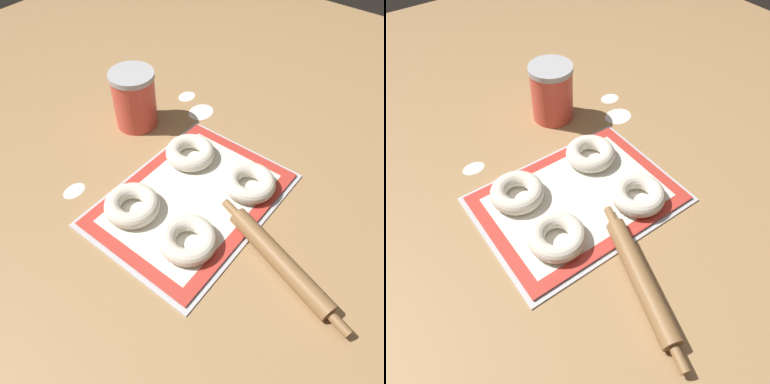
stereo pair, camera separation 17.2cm
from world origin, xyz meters
The scene contains 12 objects.
ground_plane centered at (0.00, 0.00, 0.00)m, with size 2.80×2.80×0.00m, color #A87F51.
baking_tray centered at (0.01, -0.02, 0.00)m, with size 0.51×0.37×0.01m.
baking_mat centered at (0.01, -0.02, 0.01)m, with size 0.49×0.35×0.00m.
bagel_front_left centered at (-0.11, -0.10, 0.03)m, with size 0.14×0.14×0.04m.
bagel_front_right centered at (0.13, -0.12, 0.03)m, with size 0.14×0.14×0.04m.
bagel_back_left centered at (-0.11, 0.07, 0.03)m, with size 0.14×0.14×0.04m.
bagel_back_right centered at (0.12, 0.08, 0.03)m, with size 0.14×0.14×0.04m.
flour_canister centered at (0.16, 0.32, 0.09)m, with size 0.13×0.13×0.18m.
rolling_pin centered at (-0.02, -0.29, 0.02)m, with size 0.14×0.39×0.05m.
flour_patch_near centered at (-0.16, 0.25, 0.00)m, with size 0.06×0.05×0.00m.
flour_patch_far centered at (0.36, 0.28, 0.00)m, with size 0.06×0.05×0.00m.
flour_patch_side centered at (0.33, 0.19, 0.00)m, with size 0.09×0.08×0.00m.
Camera 2 is at (-0.36, -0.53, 0.76)m, focal length 35.00 mm.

